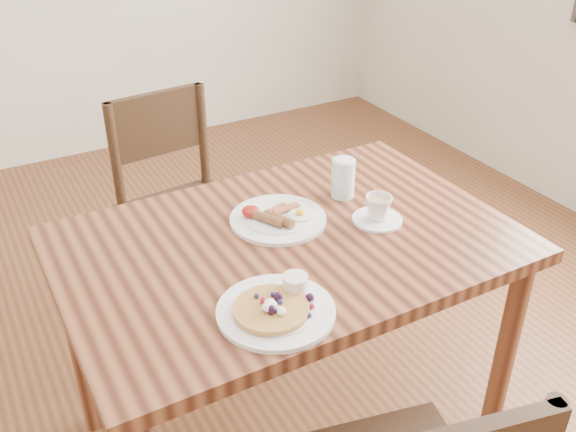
% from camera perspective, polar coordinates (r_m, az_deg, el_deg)
% --- Properties ---
extents(ground, '(5.00, 5.00, 0.00)m').
position_cam_1_polar(ground, '(2.21, -0.00, -18.63)').
color(ground, '#533217').
rests_on(ground, ground).
extents(dining_table, '(1.20, 0.80, 0.75)m').
position_cam_1_polar(dining_table, '(1.77, -0.00, -4.71)').
color(dining_table, brown).
rests_on(dining_table, ground).
extents(chair_far, '(0.46, 0.46, 0.88)m').
position_cam_1_polar(chair_far, '(2.45, -9.60, 1.30)').
color(chair_far, '#3B2415').
rests_on(chair_far, ground).
extents(pancake_plate, '(0.27, 0.27, 0.06)m').
position_cam_1_polar(pancake_plate, '(1.45, -1.00, -8.12)').
color(pancake_plate, white).
rests_on(pancake_plate, dining_table).
extents(breakfast_plate, '(0.27, 0.27, 0.04)m').
position_cam_1_polar(breakfast_plate, '(1.78, -1.00, -0.17)').
color(breakfast_plate, white).
rests_on(breakfast_plate, dining_table).
extents(teacup_saucer, '(0.14, 0.14, 0.08)m').
position_cam_1_polar(teacup_saucer, '(1.79, 8.00, 0.48)').
color(teacup_saucer, white).
rests_on(teacup_saucer, dining_table).
extents(water_glass, '(0.07, 0.07, 0.12)m').
position_cam_1_polar(water_glass, '(1.90, 4.91, 3.38)').
color(water_glass, silver).
rests_on(water_glass, dining_table).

